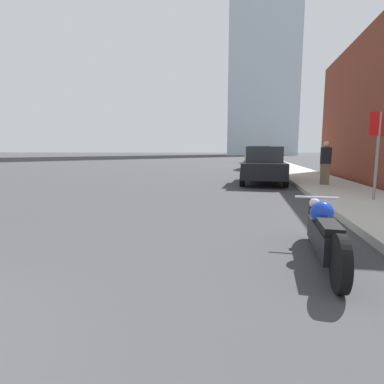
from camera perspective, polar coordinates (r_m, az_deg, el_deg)
sidewalk at (r=40.62m, az=14.94°, el=5.72°), size 2.48×240.00×0.15m
distant_tower at (r=110.28m, az=13.68°, el=30.87°), size 20.37×20.37×89.65m
motorcycle at (r=4.30m, az=23.82°, el=-7.16°), size 0.62×2.36×0.76m
parked_car_black at (r=13.52m, az=13.50°, el=4.96°), size 1.99×4.34×1.60m
parked_car_yellow at (r=23.64m, az=12.40°, el=6.34°), size 2.10×3.94×1.76m
parked_car_red at (r=36.42m, az=11.66°, el=6.84°), size 1.82×3.99×1.78m
stop_sign at (r=9.19m, az=31.96°, el=8.30°), size 0.57×0.26×2.27m
pedestrian at (r=12.51m, az=24.09°, el=5.15°), size 0.36×0.23×1.65m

